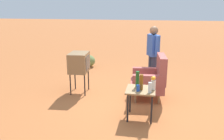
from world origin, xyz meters
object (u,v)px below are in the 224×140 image
object	(u,v)px
side_table	(141,93)
bottle_tall_amber	(141,82)
person_standing	(153,53)
armchair	(151,79)
bottle_short_clear	(150,88)
tv_on_stand	(79,63)
soda_can_blue	(138,88)
bottle_wine_green	(137,79)
flower_vase	(153,82)

from	to	relation	value
side_table	bottle_tall_amber	world-z (taller)	bottle_tall_amber
person_standing	bottle_tall_amber	size ratio (longest dim) A/B	5.47
armchair	bottle_short_clear	bearing A→B (deg)	-0.71
tv_on_stand	soda_can_blue	xyz separation A→B (m)	(1.26, 1.56, -0.12)
side_table	person_standing	world-z (taller)	person_standing
soda_can_blue	tv_on_stand	bearing A→B (deg)	-128.91
side_table	soda_can_blue	xyz separation A→B (m)	(0.11, -0.05, 0.15)
bottle_tall_amber	bottle_short_clear	world-z (taller)	bottle_tall_amber
side_table	soda_can_blue	bearing A→B (deg)	-21.93
person_standing	bottle_tall_amber	xyz separation A→B (m)	(1.95, -0.18, -0.19)
side_table	bottle_wine_green	xyz separation A→B (m)	(-0.12, -0.08, 0.25)
side_table	flower_vase	distance (m)	0.33
tv_on_stand	bottle_wine_green	size ratio (longest dim) A/B	3.22
bottle_tall_amber	bottle_wine_green	size ratio (longest dim) A/B	0.94
soda_can_blue	flower_vase	distance (m)	0.33
person_standing	bottle_tall_amber	bearing A→B (deg)	-5.42
tv_on_stand	bottle_short_clear	bearing A→B (deg)	53.84
tv_on_stand	bottle_wine_green	xyz separation A→B (m)	(1.03, 1.53, -0.02)
person_standing	bottle_short_clear	size ratio (longest dim) A/B	8.20
side_table	bottle_wine_green	world-z (taller)	bottle_wine_green
armchair	side_table	bearing A→B (deg)	-10.34
bottle_short_clear	person_standing	bearing A→B (deg)	179.50
side_table	bottle_tall_amber	bearing A→B (deg)	19.54
tv_on_stand	soda_can_blue	bearing A→B (deg)	51.09
side_table	tv_on_stand	size ratio (longest dim) A/B	0.58
bottle_tall_amber	tv_on_stand	bearing A→B (deg)	-125.87
side_table	tv_on_stand	world-z (taller)	tv_on_stand
armchair	bottle_wine_green	size ratio (longest dim) A/B	3.31
tv_on_stand	person_standing	xyz separation A→B (m)	(-0.78, 1.80, 0.16)
armchair	side_table	distance (m)	1.05
tv_on_stand	person_standing	size ratio (longest dim) A/B	0.63
armchair	soda_can_blue	distance (m)	1.18
side_table	soda_can_blue	world-z (taller)	soda_can_blue
armchair	bottle_short_clear	distance (m)	1.20
tv_on_stand	person_standing	bearing A→B (deg)	113.52
bottle_tall_amber	bottle_short_clear	bearing A→B (deg)	51.11
armchair	tv_on_stand	bearing A→B (deg)	-93.66
armchair	soda_can_blue	bearing A→B (deg)	-11.54
person_standing	flower_vase	size ratio (longest dim) A/B	6.19
soda_can_blue	flower_vase	bearing A→B (deg)	117.67
person_standing	soda_can_blue	world-z (taller)	person_standing
side_table	person_standing	distance (m)	1.98
person_standing	bottle_wine_green	size ratio (longest dim) A/B	5.12
soda_can_blue	flower_vase	size ratio (longest dim) A/B	0.46
tv_on_stand	bottle_short_clear	size ratio (longest dim) A/B	5.15
person_standing	bottle_wine_green	xyz separation A→B (m)	(1.81, -0.27, -0.18)
tv_on_stand	flower_vase	size ratio (longest dim) A/B	3.89
side_table	person_standing	xyz separation A→B (m)	(-1.93, 0.19, 0.43)
bottle_tall_amber	flower_vase	distance (m)	0.23
person_standing	bottle_short_clear	distance (m)	2.10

